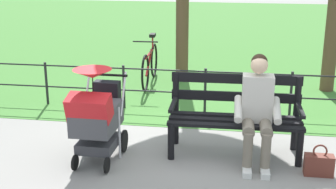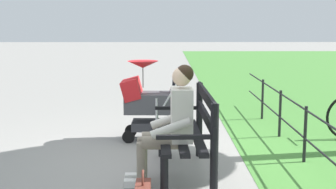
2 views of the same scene
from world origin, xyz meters
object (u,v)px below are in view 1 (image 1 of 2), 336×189
object	(u,v)px
person_on_bench	(257,107)
bicycle	(150,64)
handbag	(319,164)
park_bench	(235,112)
stroller	(97,114)

from	to	relation	value
person_on_bench	bicycle	size ratio (longest dim) A/B	0.77
handbag	park_bench	bearing A→B (deg)	-27.48
bicycle	park_bench	bearing A→B (deg)	119.32
park_bench	stroller	world-z (taller)	stroller
handbag	bicycle	xyz separation A→B (m)	(2.57, -3.38, 0.24)
person_on_bench	stroller	bearing A→B (deg)	9.36
park_bench	handbag	bearing A→B (deg)	152.52
stroller	bicycle	world-z (taller)	stroller
person_on_bench	stroller	world-z (taller)	person_on_bench
park_bench	stroller	distance (m)	1.68
person_on_bench	handbag	size ratio (longest dim) A/B	3.45
person_on_bench	handbag	bearing A→B (deg)	158.71
stroller	bicycle	size ratio (longest dim) A/B	0.69
stroller	handbag	distance (m)	2.58
park_bench	person_on_bench	size ratio (longest dim) A/B	1.26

